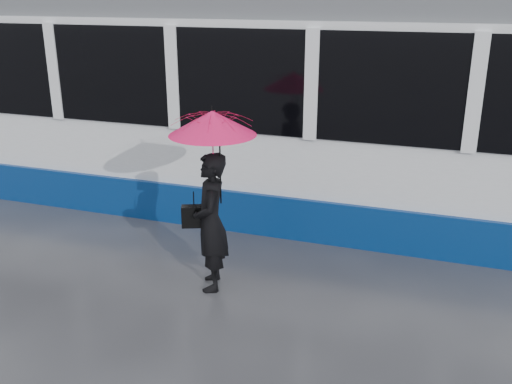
% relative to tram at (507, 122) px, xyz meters
% --- Properties ---
extents(ground, '(90.00, 90.00, 0.00)m').
position_rel_tram_xyz_m(ground, '(-3.11, -2.50, -1.64)').
color(ground, '#29292E').
rests_on(ground, ground).
extents(rails, '(34.00, 1.51, 0.02)m').
position_rel_tram_xyz_m(rails, '(-3.11, -0.00, -1.63)').
color(rails, '#3F3D38').
rests_on(rails, ground).
extents(tram, '(26.00, 2.56, 3.35)m').
position_rel_tram_xyz_m(tram, '(0.00, 0.00, 0.00)').
color(tram, white).
rests_on(tram, ground).
extents(woman, '(0.60, 0.71, 1.66)m').
position_rel_tram_xyz_m(woman, '(-3.24, -2.88, -0.81)').
color(woman, black).
rests_on(woman, ground).
extents(umbrella, '(1.27, 1.27, 1.12)m').
position_rel_tram_xyz_m(umbrella, '(-3.19, -2.88, 0.18)').
color(umbrella, '#EF1463').
rests_on(umbrella, ground).
extents(handbag, '(0.32, 0.23, 0.44)m').
position_rel_tram_xyz_m(handbag, '(-3.46, -2.86, -0.77)').
color(handbag, black).
rests_on(handbag, ground).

